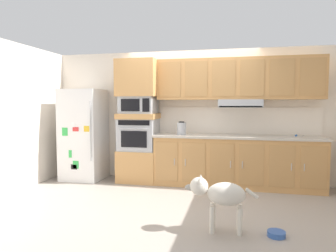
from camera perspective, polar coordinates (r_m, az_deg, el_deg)
name	(u,v)px	position (r m, az deg, el deg)	size (l,w,h in m)	color
ground_plane	(182,195)	(5.02, 2.65, -12.96)	(9.60, 9.60, 0.00)	#9E9389
back_kitchen_wall	(192,116)	(5.90, 4.52, 1.94)	(6.20, 0.12, 2.50)	silver
side_panel_left	(28,117)	(5.95, -24.93, 1.58)	(0.12, 7.10, 2.50)	silver
refrigerator	(84,134)	(6.16, -15.63, -1.55)	(0.76, 0.73, 1.76)	white
oven_base_cabinet	(139,165)	(5.88, -5.51, -7.40)	(0.74, 0.62, 0.60)	tan
built_in_oven	(139,134)	(5.79, -5.56, -1.58)	(0.70, 0.62, 0.60)	#A8AAAF
appliance_mid_shelf	(139,116)	(5.77, -5.58, 1.88)	(0.74, 0.62, 0.10)	tan
microwave	(138,105)	(5.76, -5.60, 3.97)	(0.64, 0.54, 0.32)	#A8AAAF
appliance_upper_cabinet	(138,78)	(5.78, -5.63, 8.93)	(0.74, 0.62, 0.68)	tan
lower_cabinet_run	(236,162)	(5.57, 12.78, -6.67)	(2.92, 0.63, 0.88)	tan
countertop_slab	(237,137)	(5.51, 12.86, -1.96)	(2.96, 0.64, 0.04)	#BCB2A3
backsplash_panel	(237,121)	(5.78, 12.89, 1.01)	(2.96, 0.02, 0.50)	white
upper_cabinet_with_hood	(238,80)	(5.62, 13.06, 8.38)	(2.92, 0.48, 0.88)	tan
screwdriver	(297,135)	(5.70, 23.16, -1.65)	(0.16, 0.14, 0.03)	blue
electric_kettle	(182,128)	(5.53, 2.57, -0.45)	(0.17, 0.17, 0.24)	#A8AAAF
dog	(220,194)	(3.62, 9.74, -12.63)	(0.85, 0.28, 0.65)	beige
dog_food_bowl	(276,234)	(3.78, 19.81, -18.61)	(0.20, 0.20, 0.06)	#3359A5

